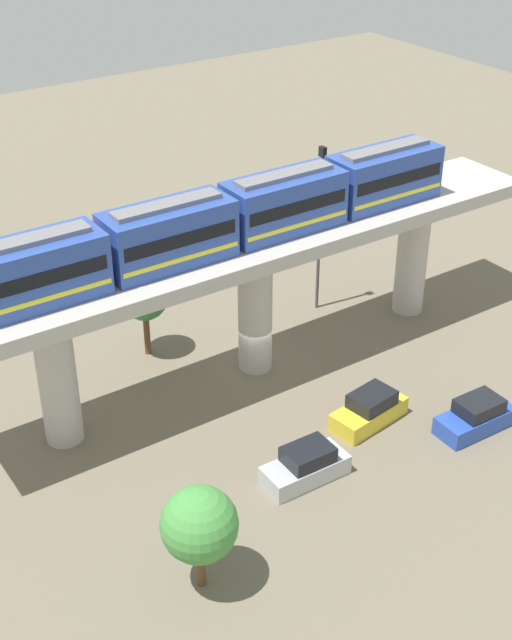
# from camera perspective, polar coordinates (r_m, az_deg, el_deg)

# --- Properties ---
(ground_plane) EXTENTS (120.00, 120.00, 0.00)m
(ground_plane) POSITION_cam_1_polar(r_m,az_deg,el_deg) (50.42, -0.05, -2.99)
(ground_plane) COLOR #706654
(viaduct) EXTENTS (5.20, 35.80, 8.06)m
(viaduct) POSITION_cam_1_polar(r_m,az_deg,el_deg) (47.24, -0.06, 3.35)
(viaduct) COLOR #B7B2AA
(viaduct) RESTS_ON ground
(train) EXTENTS (2.64, 27.45, 3.24)m
(train) POSITION_cam_1_polar(r_m,az_deg,el_deg) (44.99, -1.80, 6.57)
(train) COLOR #2D4CA5
(train) RESTS_ON viaduct
(parked_car_yellow) EXTENTS (2.37, 4.41, 1.76)m
(parked_car_yellow) POSITION_cam_1_polar(r_m,az_deg,el_deg) (46.12, 7.34, -5.78)
(parked_car_yellow) COLOR yellow
(parked_car_yellow) RESTS_ON ground
(parked_car_blue) EXTENTS (1.93, 4.25, 1.76)m
(parked_car_blue) POSITION_cam_1_polar(r_m,az_deg,el_deg) (46.65, 14.02, -6.08)
(parked_car_blue) COLOR #284CB7
(parked_car_blue) RESTS_ON ground
(parked_car_silver) EXTENTS (1.89, 4.24, 1.76)m
(parked_car_silver) POSITION_cam_1_polar(r_m,az_deg,el_deg) (42.34, 3.24, -9.38)
(parked_car_silver) COLOR #B2B5BA
(parked_car_silver) RESTS_ON ground
(tree_near_viaduct) EXTENTS (3.16, 3.16, 4.88)m
(tree_near_viaduct) POSITION_cam_1_polar(r_m,az_deg,el_deg) (35.75, -3.68, -13.07)
(tree_near_viaduct) COLOR brown
(tree_near_viaduct) RESTS_ON ground
(tree_mid_lot) EXTENTS (2.71, 2.71, 5.10)m
(tree_mid_lot) POSITION_cam_1_polar(r_m,az_deg,el_deg) (50.08, -7.23, 1.44)
(tree_mid_lot) COLOR brown
(tree_mid_lot) RESTS_ON ground
(signal_post) EXTENTS (0.44, 0.28, 10.66)m
(signal_post) POSITION_cam_1_polar(r_m,az_deg,el_deg) (53.64, 4.14, 6.26)
(signal_post) COLOR #4C4C51
(signal_post) RESTS_ON ground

